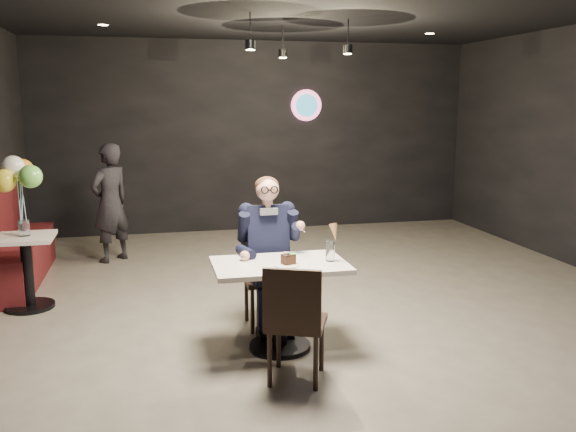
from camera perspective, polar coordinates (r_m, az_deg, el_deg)
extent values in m
plane|color=gray|center=(5.84, 5.15, -10.05)|extent=(9.00, 9.00, 0.00)
cube|color=black|center=(7.44, 0.55, 16.99)|extent=(1.40, 1.20, 0.36)
cube|color=white|center=(5.16, -0.77, -8.42)|extent=(1.10, 0.70, 0.75)
cube|color=black|center=(5.65, -1.95, -5.82)|extent=(0.42, 0.46, 0.92)
cube|color=black|center=(4.60, 0.79, -9.75)|extent=(0.57, 0.59, 0.92)
cube|color=black|center=(5.58, -1.97, -3.26)|extent=(0.60, 0.80, 1.44)
cylinder|color=white|center=(4.95, -0.09, -4.63)|extent=(0.20, 0.20, 0.01)
cube|color=black|center=(4.97, 0.04, -4.09)|extent=(0.12, 0.11, 0.07)
ellipsoid|color=#30852B|center=(4.96, 0.51, -3.56)|extent=(0.07, 0.04, 0.01)
cylinder|color=silver|center=(5.10, 3.97, -3.28)|extent=(0.08, 0.08, 0.17)
cone|color=tan|center=(5.04, 4.36, -1.52)|extent=(0.09, 0.09, 0.14)
cube|color=#4A100F|center=(7.65, -24.19, -1.80)|extent=(0.53, 2.14, 1.07)
cube|color=white|center=(6.68, -23.16, -5.13)|extent=(0.55, 0.55, 0.69)
cylinder|color=silver|center=(6.57, -23.47, -1.03)|extent=(0.11, 0.11, 0.16)
cube|color=yellow|center=(6.51, -23.73, 2.49)|extent=(0.41, 0.41, 0.68)
imported|color=black|center=(8.20, -16.29, 1.18)|extent=(0.67, 0.65, 1.54)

